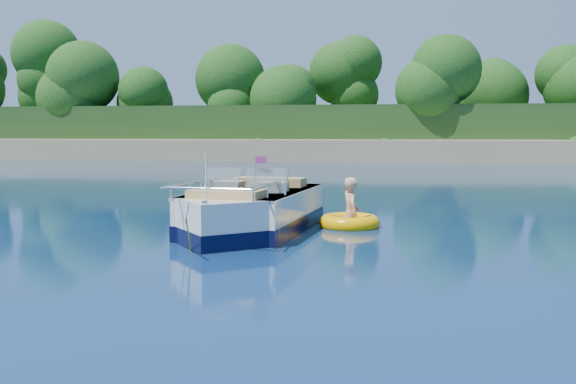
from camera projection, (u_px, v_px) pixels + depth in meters
The scene contains 6 objects.
ground at pixel (259, 273), 9.58m from camera, with size 160.00×160.00×0.00m, color #092040.
shoreline at pixel (368, 141), 72.27m from camera, with size 170.00×59.00×6.00m.
treeline at pixel (362, 86), 49.43m from camera, with size 150.00×7.12×8.19m.
motorboat at pixel (249, 215), 13.31m from camera, with size 2.58×5.89×1.96m.
tow_tube at pixel (349, 223), 14.18m from camera, with size 1.46×1.46×0.36m.
boy at pixel (350, 227), 14.09m from camera, with size 0.61×0.40×1.66m, color tan.
Camera 1 is at (1.83, -9.26, 2.11)m, focal length 40.00 mm.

